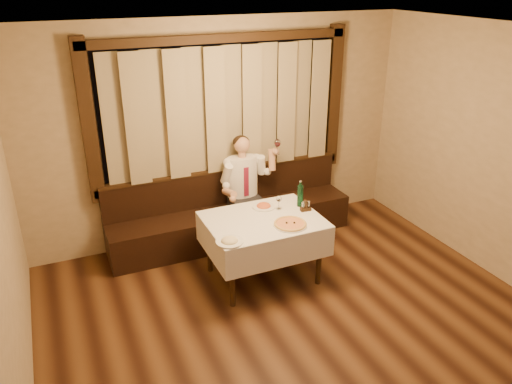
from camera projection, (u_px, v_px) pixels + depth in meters
name	position (u px, v px, depth m)	size (l,w,h in m)	color
room	(296.00, 180.00, 4.61)	(5.01, 6.01, 2.81)	black
banquette	(231.00, 217.00, 6.55)	(3.20, 0.61, 0.94)	black
dining_table	(263.00, 227.00, 5.56)	(1.27, 0.97, 0.76)	black
pizza	(290.00, 224.00, 5.37)	(0.37, 0.37, 0.04)	white
pasta_red	(264.00, 204.00, 5.77)	(0.27, 0.27, 0.09)	white
pasta_cream	(229.00, 239.00, 5.02)	(0.28, 0.28, 0.10)	white
green_bottle	(300.00, 195.00, 5.77)	(0.07, 0.07, 0.32)	#0F4827
table_wine_glass	(279.00, 199.00, 5.69)	(0.07, 0.07, 0.17)	white
cruet_caddy	(306.00, 207.00, 5.69)	(0.12, 0.07, 0.13)	black
seated_man	(245.00, 182.00, 6.34)	(0.76, 0.57, 1.40)	black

